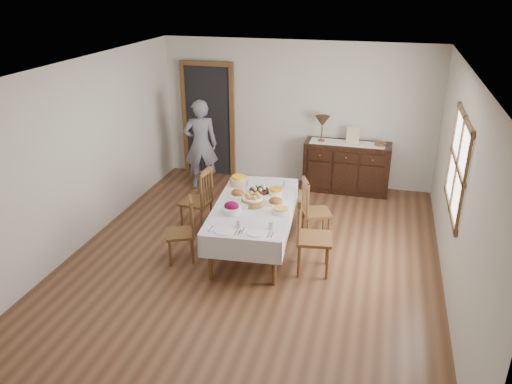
% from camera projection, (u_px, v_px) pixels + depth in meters
% --- Properties ---
extents(ground, '(6.00, 6.00, 0.00)m').
position_uv_depth(ground, '(254.00, 257.00, 6.95)').
color(ground, brown).
extents(room_shell, '(5.02, 6.02, 2.65)m').
position_uv_depth(room_shell, '(252.00, 135.00, 6.71)').
color(room_shell, silver).
rests_on(room_shell, ground).
extents(dining_table, '(1.23, 2.14, 0.71)m').
position_uv_depth(dining_table, '(254.00, 209.00, 6.94)').
color(dining_table, silver).
rests_on(dining_table, ground).
extents(chair_left_near, '(0.50, 0.50, 0.91)m').
position_uv_depth(chair_left_near, '(183.00, 229.00, 6.73)').
color(chair_left_near, brown).
rests_on(chair_left_near, ground).
extents(chair_left_far, '(0.45, 0.45, 1.00)m').
position_uv_depth(chair_left_far, '(199.00, 199.00, 7.54)').
color(chair_left_far, brown).
rests_on(chair_left_far, ground).
extents(chair_right_near, '(0.51, 0.51, 1.08)m').
position_uv_depth(chair_right_near, '(310.00, 234.00, 6.43)').
color(chair_right_near, brown).
rests_on(chair_right_near, ground).
extents(chair_right_far, '(0.51, 0.51, 0.94)m').
position_uv_depth(chair_right_far, '(313.00, 209.00, 7.28)').
color(chair_right_far, brown).
rests_on(chair_right_far, ground).
extents(sideboard, '(1.51, 0.55, 0.90)m').
position_uv_depth(sideboard, '(346.00, 167.00, 8.95)').
color(sideboard, black).
rests_on(sideboard, ground).
extents(person, '(0.64, 0.54, 1.76)m').
position_uv_depth(person, '(201.00, 142.00, 8.91)').
color(person, slate).
rests_on(person, ground).
extents(bread_basket, '(0.32, 0.32, 0.17)m').
position_uv_depth(bread_basket, '(253.00, 200.00, 6.84)').
color(bread_basket, olive).
rests_on(bread_basket, dining_table).
extents(egg_basket, '(0.28, 0.28, 0.10)m').
position_uv_depth(egg_basket, '(259.00, 190.00, 7.25)').
color(egg_basket, black).
rests_on(egg_basket, dining_table).
extents(ham_platter_a, '(0.31, 0.31, 0.11)m').
position_uv_depth(ham_platter_a, '(238.00, 193.00, 7.16)').
color(ham_platter_a, white).
rests_on(ham_platter_a, dining_table).
extents(ham_platter_b, '(0.27, 0.27, 0.11)m').
position_uv_depth(ham_platter_b, '(276.00, 202.00, 6.90)').
color(ham_platter_b, white).
rests_on(ham_platter_b, dining_table).
extents(beet_bowl, '(0.27, 0.27, 0.16)m').
position_uv_depth(beet_bowl, '(232.00, 208.00, 6.60)').
color(beet_bowl, white).
rests_on(beet_bowl, dining_table).
extents(carrot_bowl, '(0.20, 0.20, 0.09)m').
position_uv_depth(carrot_bowl, '(276.00, 191.00, 7.20)').
color(carrot_bowl, white).
rests_on(carrot_bowl, dining_table).
extents(pineapple_bowl, '(0.27, 0.27, 0.14)m').
position_uv_depth(pineapple_bowl, '(239.00, 181.00, 7.51)').
color(pineapple_bowl, tan).
rests_on(pineapple_bowl, dining_table).
extents(casserole_dish, '(0.22, 0.22, 0.08)m').
position_uv_depth(casserole_dish, '(280.00, 210.00, 6.62)').
color(casserole_dish, white).
rests_on(casserole_dish, dining_table).
extents(butter_dish, '(0.15, 0.10, 0.07)m').
position_uv_depth(butter_dish, '(244.00, 205.00, 6.77)').
color(butter_dish, white).
rests_on(butter_dish, dining_table).
extents(setting_left, '(0.43, 0.31, 0.10)m').
position_uv_depth(setting_left, '(229.00, 228.00, 6.19)').
color(setting_left, white).
rests_on(setting_left, dining_table).
extents(setting_right, '(0.43, 0.31, 0.10)m').
position_uv_depth(setting_right, '(261.00, 230.00, 6.15)').
color(setting_right, white).
rests_on(setting_right, dining_table).
extents(glass_far_a, '(0.07, 0.07, 0.10)m').
position_uv_depth(glass_far_a, '(249.00, 183.00, 7.48)').
color(glass_far_a, silver).
rests_on(glass_far_a, dining_table).
extents(glass_far_b, '(0.06, 0.06, 0.10)m').
position_uv_depth(glass_far_b, '(285.00, 184.00, 7.43)').
color(glass_far_b, silver).
rests_on(glass_far_b, dining_table).
extents(runner, '(1.30, 0.35, 0.01)m').
position_uv_depth(runner, '(347.00, 143.00, 8.75)').
color(runner, white).
rests_on(runner, sideboard).
extents(table_lamp, '(0.26, 0.26, 0.46)m').
position_uv_depth(table_lamp, '(322.00, 122.00, 8.72)').
color(table_lamp, brown).
rests_on(table_lamp, sideboard).
extents(picture_frame, '(0.22, 0.08, 0.28)m').
position_uv_depth(picture_frame, '(353.00, 136.00, 8.69)').
color(picture_frame, '#C1AD8A').
rests_on(picture_frame, sideboard).
extents(deco_bowl, '(0.20, 0.20, 0.06)m').
position_uv_depth(deco_bowl, '(380.00, 144.00, 8.62)').
color(deco_bowl, brown).
rests_on(deco_bowl, sideboard).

